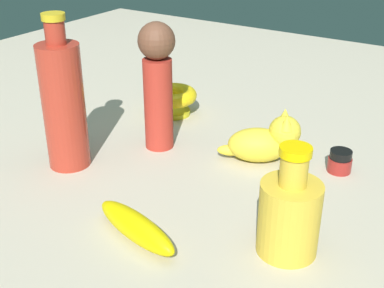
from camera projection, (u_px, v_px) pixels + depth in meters
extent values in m
plane|color=#BCB29E|center=(192.00, 174.00, 0.88)|extent=(2.00, 2.00, 0.00)
cylinder|color=#B42F24|center=(158.00, 104.00, 0.93)|extent=(0.06, 0.06, 0.17)
sphere|color=brown|center=(156.00, 41.00, 0.88)|extent=(0.07, 0.07, 0.07)
ellipsoid|color=yellow|center=(136.00, 227.00, 0.71)|extent=(0.08, 0.16, 0.04)
ellipsoid|color=yellow|center=(258.00, 145.00, 0.91)|extent=(0.11, 0.13, 0.06)
sphere|color=yellow|center=(285.00, 132.00, 0.89)|extent=(0.06, 0.06, 0.06)
cone|color=yellow|center=(285.00, 115.00, 0.90)|extent=(0.03, 0.03, 0.03)
cone|color=yellow|center=(287.00, 123.00, 0.87)|extent=(0.03, 0.03, 0.03)
ellipsoid|color=yellow|center=(230.00, 150.00, 0.92)|extent=(0.04, 0.05, 0.02)
cylinder|color=yellow|center=(173.00, 112.00, 1.11)|extent=(0.07, 0.07, 0.01)
torus|color=yellow|center=(173.00, 95.00, 1.09)|extent=(0.10, 0.10, 0.03)
cylinder|color=maroon|center=(339.00, 165.00, 0.88)|extent=(0.04, 0.04, 0.03)
cylinder|color=gold|center=(340.00, 159.00, 0.87)|extent=(0.03, 0.03, 0.00)
cylinder|color=black|center=(341.00, 154.00, 0.87)|extent=(0.04, 0.04, 0.01)
cylinder|color=#B03323|center=(64.00, 107.00, 0.86)|extent=(0.07, 0.07, 0.22)
cylinder|color=#B03323|center=(55.00, 32.00, 0.80)|extent=(0.03, 0.03, 0.04)
cylinder|color=gold|center=(53.00, 17.00, 0.79)|extent=(0.04, 0.04, 0.01)
cylinder|color=gold|center=(289.00, 218.00, 0.67)|extent=(0.08, 0.08, 0.10)
cylinder|color=gold|center=(294.00, 170.00, 0.64)|extent=(0.04, 0.04, 0.04)
cylinder|color=yellow|center=(296.00, 151.00, 0.62)|extent=(0.04, 0.04, 0.01)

